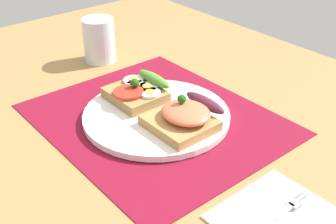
% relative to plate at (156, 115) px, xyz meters
% --- Properties ---
extents(ground_plane, '(1.20, 0.90, 0.03)m').
position_rel_plate_xyz_m(ground_plane, '(0.00, 0.00, -0.02)').
color(ground_plane, '#9D7442').
extents(placemat, '(0.40, 0.34, 0.00)m').
position_rel_plate_xyz_m(placemat, '(0.00, 0.00, -0.01)').
color(placemat, maroon).
rests_on(placemat, ground_plane).
extents(plate, '(0.24, 0.24, 0.01)m').
position_rel_plate_xyz_m(plate, '(0.00, 0.00, 0.00)').
color(plate, white).
rests_on(plate, placemat).
extents(sandwich_egg_tomato, '(0.09, 0.10, 0.04)m').
position_rel_plate_xyz_m(sandwich_egg_tomato, '(-0.06, 0.00, 0.02)').
color(sandwich_egg_tomato, olive).
rests_on(sandwich_egg_tomato, plate).
extents(sandwich_salmon, '(0.10, 0.10, 0.05)m').
position_rel_plate_xyz_m(sandwich_salmon, '(0.06, 0.01, 0.02)').
color(sandwich_salmon, '#AF8148').
rests_on(sandwich_salmon, plate).
extents(napkin, '(0.12, 0.14, 0.01)m').
position_rel_plate_xyz_m(napkin, '(0.28, -0.03, -0.01)').
color(napkin, white).
rests_on(napkin, ground_plane).
extents(fork, '(0.02, 0.13, 0.00)m').
position_rel_plate_xyz_m(fork, '(0.28, -0.03, -0.00)').
color(fork, '#B7B7BC').
rests_on(fork, napkin).
extents(drinking_glass, '(0.07, 0.07, 0.09)m').
position_rel_plate_xyz_m(drinking_glass, '(-0.27, 0.06, 0.04)').
color(drinking_glass, silver).
rests_on(drinking_glass, ground_plane).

